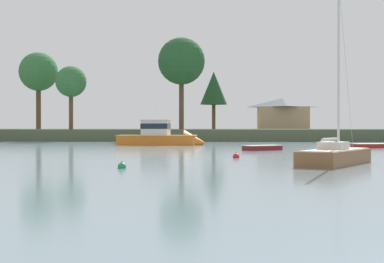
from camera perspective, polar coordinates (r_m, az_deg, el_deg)
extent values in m
cube|color=#4C563D|center=(106.23, 4.45, -0.20)|extent=(237.75, 51.91, 1.72)
cube|color=brown|center=(31.87, 14.03, -3.01)|extent=(5.12, 6.94, 1.36)
cube|color=#CCB78E|center=(31.83, 14.03, -1.75)|extent=(4.71, 6.46, 0.04)
cube|color=silver|center=(31.50, 13.84, -1.37)|extent=(1.87, 1.95, 0.41)
cylinder|color=silver|center=(32.51, 14.34, 6.45)|extent=(0.14, 0.14, 9.20)
cylinder|color=silver|center=(31.04, 13.57, -0.83)|extent=(1.43, 2.43, 0.11)
cylinder|color=silver|center=(31.04, 13.57, -0.74)|extent=(1.33, 2.21, 0.14)
cylinder|color=#999999|center=(33.80, 15.05, 6.17)|extent=(1.36, 2.40, 9.16)
cube|color=maroon|center=(51.00, 6.99, -1.71)|extent=(3.65, 3.12, 0.58)
cube|color=#C6B289|center=(50.99, 6.99, -1.39)|extent=(3.83, 3.29, 0.05)
cube|color=tan|center=(50.99, 6.99, -1.43)|extent=(0.78, 1.11, 0.03)
cube|color=orange|center=(65.41, -3.49, -1.12)|extent=(8.94, 3.83, 1.77)
cone|color=orange|center=(64.81, 0.33, -1.14)|extent=(2.64, 3.09, 2.94)
cube|color=silver|center=(65.39, -3.49, -0.37)|extent=(9.12, 3.97, 0.05)
cube|color=silver|center=(65.41, -3.61, 0.38)|extent=(3.16, 2.80, 1.67)
cube|color=#19232D|center=(65.41, -3.61, 0.53)|extent=(3.22, 2.86, 0.60)
cube|color=beige|center=(65.42, -3.61, 1.14)|extent=(3.55, 3.24, 0.06)
cylinder|color=silver|center=(65.43, -3.61, 1.88)|extent=(0.03, 0.03, 1.64)
cube|color=#B2231E|center=(58.69, 17.39, -1.45)|extent=(3.91, 2.50, 0.57)
cube|color=#C6B289|center=(58.68, 17.39, -1.17)|extent=(4.09, 2.66, 0.05)
cube|color=tan|center=(58.68, 17.39, -1.21)|extent=(0.44, 1.43, 0.03)
sphere|color=#1E8C47|center=(28.54, -6.98, -3.50)|extent=(0.42, 0.42, 0.42)
torus|color=#333338|center=(28.52, -6.98, -2.99)|extent=(0.12, 0.12, 0.02)
sphere|color=red|center=(38.07, 4.40, -2.50)|extent=(0.45, 0.45, 0.45)
torus|color=#333338|center=(38.06, 4.40, -2.11)|extent=(0.12, 0.12, 0.02)
cylinder|color=brown|center=(93.67, -14.99, 2.59)|extent=(0.76, 0.76, 7.71)
sphere|color=#336B38|center=(94.01, -15.00, 5.77)|extent=(6.08, 6.08, 6.08)
cylinder|color=brown|center=(96.05, 2.17, 2.25)|extent=(0.59, 0.59, 6.73)
cone|color=#1E4723|center=(96.22, 2.17, 4.34)|extent=(4.49, 4.49, 5.49)
cylinder|color=brown|center=(87.82, -1.06, 3.10)|extent=(0.74, 0.74, 8.80)
sphere|color=#235128|center=(88.30, -1.06, 7.01)|extent=(7.19, 7.19, 7.19)
cylinder|color=brown|center=(85.56, -11.92, 2.21)|extent=(0.62, 0.62, 5.96)
sphere|color=#336B38|center=(85.78, -11.93, 4.88)|extent=(4.51, 4.51, 4.51)
cube|color=tan|center=(115.89, 8.98, 1.34)|extent=(9.56, 8.31, 4.32)
pyramid|color=#565B66|center=(115.98, 8.98, 2.85)|extent=(10.32, 8.97, 1.79)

